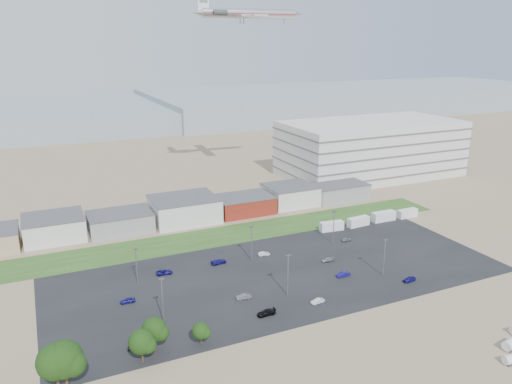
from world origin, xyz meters
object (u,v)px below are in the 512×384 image
parked_car_12 (328,260)px  parked_car_13 (318,301)px  parked_car_4 (244,297)px  parked_car_5 (128,300)px  parked_car_1 (343,274)px  parked_car_8 (346,240)px  parked_car_9 (164,272)px  parked_car_10 (137,345)px  parked_car_6 (219,262)px  parked_car_2 (409,279)px  airliner (250,13)px  parked_car_3 (266,313)px  tree_far_left (56,365)px  box_trailer_a (332,226)px  parked_car_11 (264,254)px  storage_tank_nw (512,343)px

parked_car_12 → parked_car_13: (-14.76, -18.93, 0.01)m
parked_car_4 → parked_car_5: size_ratio=1.03×
parked_car_1 → parked_car_13: parked_car_1 is taller
parked_car_8 → parked_car_9: 57.27m
parked_car_10 → parked_car_12: (57.48, 19.25, -0.01)m
parked_car_9 → parked_car_1: bearing=-111.5°
parked_car_6 → parked_car_2: bearing=-133.9°
airliner → parked_car_4: (-41.40, -89.72, -69.39)m
parked_car_1 → parked_car_4: size_ratio=1.04×
airliner → parked_car_3: bearing=-107.9°
parked_car_8 → parked_car_9: (-57.26, 0.92, 0.07)m
tree_far_left → parked_car_9: 47.75m
parked_car_1 → parked_car_3: size_ratio=0.87×
box_trailer_a → parked_car_10: size_ratio=2.06×
parked_car_12 → box_trailer_a: bearing=150.2°
parked_car_8 → parked_car_13: parked_car_13 is taller
parked_car_10 → parked_car_11: 52.71m
parked_car_2 → parked_car_8: bearing=171.0°
parked_car_2 → parked_car_11: bearing=-145.9°
parked_car_11 → parked_car_13: parked_car_11 is taller
parked_car_12 → parked_car_4: bearing=-66.4°
box_trailer_a → parked_car_13: 48.73m
tree_far_left → parked_car_2: 85.84m
parked_car_2 → parked_car_5: bearing=-113.3°
parked_car_4 → parked_car_12: 31.43m
box_trailer_a → parked_car_5: box_trailer_a is taller
parked_car_3 → parked_car_4: size_ratio=1.20×
parked_car_9 → parked_car_10: size_ratio=1.13×
parked_car_1 → parked_car_11: (-13.21, 20.90, -0.07)m
tree_far_left → parked_car_3: 45.48m
tree_far_left → parked_car_2: bearing=4.9°
box_trailer_a → parked_car_9: size_ratio=1.82×
parked_car_6 → parked_car_10: size_ratio=1.16×
parked_car_8 → parked_car_13: 40.62m
storage_tank_nw → parked_car_8: (2.19, 61.29, -0.70)m
tree_far_left → parked_car_4: bearing=21.3°
parked_car_12 → parked_car_13: bearing=-32.4°
parked_car_4 → parked_car_10: (-27.60, -9.49, -0.05)m
parked_car_8 → parked_car_10: bearing=113.6°
parked_car_10 → airliner: bearing=-28.0°
parked_car_1 → parked_car_2: 16.90m
parked_car_6 → parked_car_11: bearing=-97.8°
storage_tank_nw → parked_car_10: bearing=155.2°
storage_tank_nw → parked_car_2: size_ratio=1.11×
parked_car_3 → parked_car_12: bearing=122.9°
box_trailer_a → parked_car_2: box_trailer_a is taller
parked_car_2 → parked_car_6: parked_car_6 is taller
airliner → parked_car_6: (-39.96, -68.58, -69.35)m
airliner → parked_car_12: 106.54m
parked_car_11 → parked_car_10: bearing=131.3°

